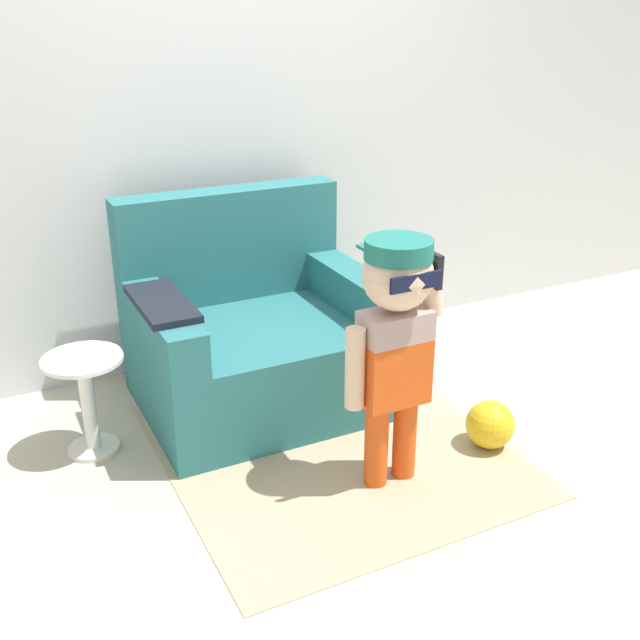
{
  "coord_description": "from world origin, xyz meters",
  "views": [
    {
      "loc": [
        -1.35,
        -2.95,
        1.77
      ],
      "look_at": [
        -0.06,
        -0.39,
        0.56
      ],
      "focal_mm": 42.0,
      "sensor_mm": 36.0,
      "label": 1
    }
  ],
  "objects": [
    {
      "name": "toy_ball",
      "position": [
        0.56,
        -0.79,
        0.11
      ],
      "size": [
        0.21,
        0.21,
        0.21
      ],
      "color": "yellow",
      "rests_on": "ground_plane"
    },
    {
      "name": "ground_plane",
      "position": [
        0.0,
        0.0,
        0.0
      ],
      "size": [
        10.0,
        10.0,
        0.0
      ],
      "primitive_type": "plane",
      "color": "#BCB29E"
    },
    {
      "name": "armchair",
      "position": [
        -0.17,
        0.07,
        0.32
      ],
      "size": [
        1.12,
        0.91,
        0.96
      ],
      "color": "#286B70",
      "rests_on": "ground_plane"
    },
    {
      "name": "wall_back",
      "position": [
        0.0,
        0.63,
        1.3
      ],
      "size": [
        10.0,
        0.05,
        2.6
      ],
      "color": "silver",
      "rests_on": "ground_plane"
    },
    {
      "name": "side_table",
      "position": [
        -0.98,
        -0.05,
        0.27
      ],
      "size": [
        0.33,
        0.33,
        0.44
      ],
      "color": "white",
      "rests_on": "ground_plane"
    },
    {
      "name": "rug",
      "position": [
        -0.06,
        -0.51,
        0.0
      ],
      "size": [
        1.39,
        1.48,
        0.01
      ],
      "color": "tan",
      "rests_on": "ground_plane"
    },
    {
      "name": "person_child",
      "position": [
        0.04,
        -0.81,
        0.67
      ],
      "size": [
        0.41,
        0.31,
        1.01
      ],
      "color": "#E05119",
      "rests_on": "ground_plane"
    }
  ]
}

